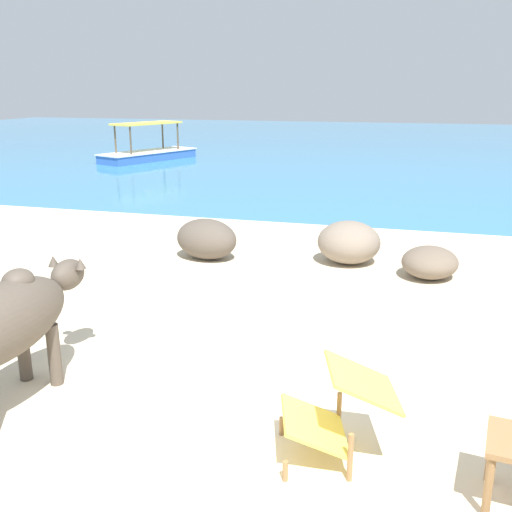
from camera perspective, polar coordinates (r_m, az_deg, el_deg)
The scene contains 8 objects.
sand_beach at distance 4.41m, azimuth -4.09°, elevation -17.85°, with size 18.00×14.00×0.04m, color beige.
water_surface at distance 25.59m, azimuth 12.82°, elevation 10.20°, with size 60.00×36.00×0.03m, color teal.
cow at distance 4.96m, azimuth -23.28°, elevation -5.85°, with size 0.57×1.87×1.06m.
deck_chair_far at distance 4.09m, azimuth 7.97°, elevation -14.28°, with size 0.88×0.72×0.68m.
shore_rock_large at distance 8.62m, azimuth -4.83°, elevation 1.66°, with size 0.95×0.68×0.59m, color brown.
shore_rock_medium at distance 8.09m, azimuth 16.55°, elevation -0.59°, with size 0.81×0.73×0.42m, color #6B5B4C.
shore_rock_small at distance 8.48m, azimuth 9.02°, elevation 1.33°, with size 0.90×0.87×0.61m, color gray.
boat_blue at distance 20.97m, azimuth -10.45°, elevation 9.89°, with size 2.46×3.84×1.29m.
Camera 1 is at (1.27, -3.44, 2.49)m, focal length 41.12 mm.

